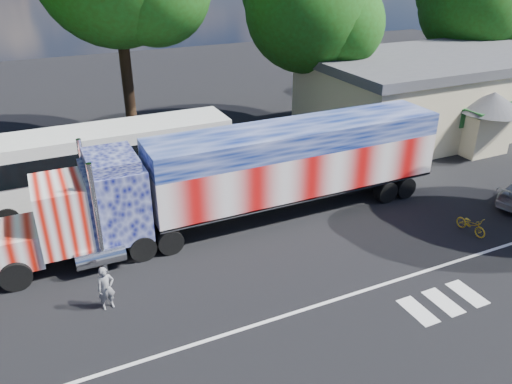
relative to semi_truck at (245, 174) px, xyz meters
name	(u,v)px	position (x,y,z in m)	size (l,w,h in m)	color
ground	(286,261)	(0.14, -3.90, -2.43)	(100.00, 100.00, 0.00)	black
lane_markings	(375,302)	(1.85, -7.67, -2.43)	(30.00, 2.67, 0.01)	silver
semi_truck	(245,174)	(0.00, 0.00, 0.00)	(22.19, 3.51, 4.73)	black
coach_bus	(105,163)	(-5.43, 5.30, -0.49)	(12.91, 3.01, 3.76)	silver
hall_building	(459,89)	(20.06, 6.95, 0.18)	(22.40, 12.80, 5.20)	beige
woman	(106,288)	(-7.11, -3.77, -1.58)	(0.62, 0.41, 1.70)	slate
bicycle	(471,225)	(8.91, -5.38, -2.02)	(0.55, 1.57, 0.83)	gold
tree_far_ne	(475,5)	(26.94, 13.19, 5.07)	(9.37, 8.93, 12.02)	black
tree_ne_a	(311,9)	(9.93, 11.39, 5.64)	(9.03, 8.60, 12.43)	black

